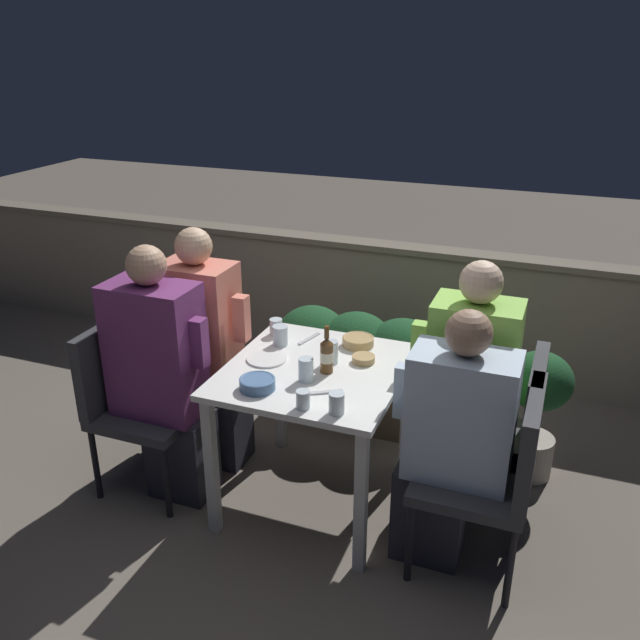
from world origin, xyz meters
name	(u,v)px	position (x,y,z in m)	size (l,w,h in m)	color
ground_plane	(315,498)	(0.00, 0.00, 0.00)	(16.00, 16.00, 0.00)	#665B51
parapet_wall	(401,307)	(0.00, 1.63, 0.45)	(9.00, 0.18, 0.90)	gray
dining_table	(315,388)	(0.00, 0.00, 0.64)	(0.82, 0.88, 0.75)	white
planter_hedge	(356,362)	(-0.06, 0.83, 0.39)	(1.03, 0.47, 0.70)	brown
chair_left_near	(131,391)	(-0.94, -0.18, 0.53)	(0.48, 0.48, 0.89)	#333338
person_purple_stripe	(163,375)	(-0.73, -0.18, 0.66)	(0.51, 0.26, 1.32)	#282833
chair_left_far	(175,365)	(-0.88, 0.15, 0.53)	(0.48, 0.48, 0.89)	#333338
person_coral_top	(206,349)	(-0.68, 0.15, 0.67)	(0.48, 0.26, 1.32)	#282833
chair_right_near	(498,466)	(0.89, -0.17, 0.53)	(0.48, 0.48, 0.89)	#333338
person_blue_shirt	(450,442)	(0.68, -0.17, 0.61)	(0.50, 0.26, 1.21)	#282833
chair_right_far	(505,428)	(0.88, 0.15, 0.53)	(0.48, 0.48, 0.89)	#333338
person_green_blouse	(463,395)	(0.68, 0.15, 0.66)	(0.48, 0.26, 1.32)	#282833
beer_bottle	(327,355)	(0.06, -0.02, 0.84)	(0.06, 0.06, 0.23)	brown
plate_0	(267,359)	(-0.25, 0.00, 0.76)	(0.20, 0.20, 0.01)	white
bowl_0	(358,341)	(0.11, 0.31, 0.78)	(0.16, 0.16, 0.05)	tan
bowl_1	(364,358)	(0.19, 0.14, 0.77)	(0.11, 0.11, 0.03)	tan
bowl_2	(257,383)	(-0.16, -0.28, 0.78)	(0.16, 0.16, 0.05)	#4C709E
glass_cup_0	(332,352)	(0.05, 0.08, 0.81)	(0.06, 0.06, 0.11)	silver
glass_cup_1	(303,399)	(0.09, -0.36, 0.79)	(0.06, 0.06, 0.08)	silver
glass_cup_2	(306,370)	(0.01, -0.13, 0.81)	(0.07, 0.07, 0.11)	silver
glass_cup_3	(280,335)	(-0.26, 0.18, 0.80)	(0.08, 0.08, 0.10)	silver
glass_cup_4	(337,403)	(0.23, -0.35, 0.80)	(0.07, 0.07, 0.09)	silver
glass_cup_5	(276,327)	(-0.33, 0.29, 0.79)	(0.07, 0.07, 0.08)	silver
fork_0	(324,392)	(0.12, -0.21, 0.76)	(0.16, 0.11, 0.01)	silver
fork_1	(309,339)	(-0.15, 0.29, 0.76)	(0.06, 0.17, 0.01)	silver
potted_plant	(537,402)	(1.00, 0.62, 0.44)	(0.34, 0.34, 0.72)	#B2A899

